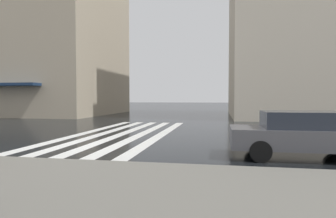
# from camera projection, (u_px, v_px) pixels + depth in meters

# --- Properties ---
(ground_plane) EXTENTS (220.00, 220.00, 0.00)m
(ground_plane) POSITION_uv_depth(u_px,v_px,m) (80.00, 145.00, 11.01)
(ground_plane) COLOR black
(zebra_crossing) EXTENTS (13.00, 4.50, 0.01)m
(zebra_crossing) POSITION_uv_depth(u_px,v_px,m) (125.00, 133.00, 14.86)
(zebra_crossing) COLOR silver
(zebra_crossing) RESTS_ON ground_plane
(haussmann_block_mid) EXTENTS (15.77, 21.74, 19.44)m
(haussmann_block_mid) POSITION_uv_depth(u_px,v_px,m) (20.00, 32.00, 33.23)
(haussmann_block_mid) COLOR tan
(haussmann_block_mid) RESTS_ON ground_plane
(car_dark_grey) EXTENTS (1.85, 4.10, 1.41)m
(car_dark_grey) POSITION_uv_depth(u_px,v_px,m) (302.00, 133.00, 8.62)
(car_dark_grey) COLOR #4C4C51
(car_dark_grey) RESTS_ON ground_plane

